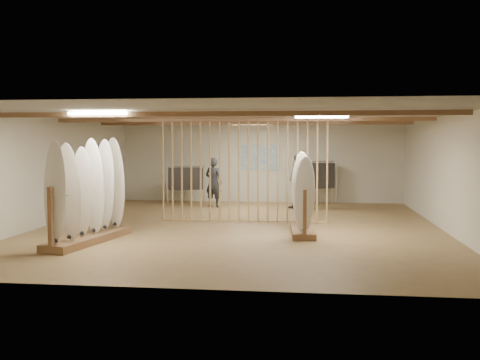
# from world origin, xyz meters

# --- Properties ---
(floor) EXTENTS (12.00, 12.00, 0.00)m
(floor) POSITION_xyz_m (0.00, 0.00, 0.00)
(floor) COLOR olive
(floor) RESTS_ON ground
(ceiling) EXTENTS (12.00, 12.00, 0.00)m
(ceiling) POSITION_xyz_m (0.00, 0.00, 2.80)
(ceiling) COLOR #9B9992
(ceiling) RESTS_ON ground
(wall_back) EXTENTS (12.00, 0.00, 12.00)m
(wall_back) POSITION_xyz_m (0.00, 6.00, 1.40)
(wall_back) COLOR beige
(wall_back) RESTS_ON ground
(wall_front) EXTENTS (12.00, 0.00, 12.00)m
(wall_front) POSITION_xyz_m (0.00, -6.00, 1.40)
(wall_front) COLOR beige
(wall_front) RESTS_ON ground
(wall_left) EXTENTS (0.00, 12.00, 12.00)m
(wall_left) POSITION_xyz_m (-5.00, 0.00, 1.40)
(wall_left) COLOR beige
(wall_left) RESTS_ON ground
(wall_right) EXTENTS (0.00, 12.00, 12.00)m
(wall_right) POSITION_xyz_m (5.00, 0.00, 1.40)
(wall_right) COLOR beige
(wall_right) RESTS_ON ground
(ceiling_slats) EXTENTS (9.50, 6.12, 0.10)m
(ceiling_slats) POSITION_xyz_m (0.00, 0.00, 2.72)
(ceiling_slats) COLOR brown
(ceiling_slats) RESTS_ON ground
(light_panels) EXTENTS (1.20, 0.35, 0.06)m
(light_panels) POSITION_xyz_m (0.00, 0.00, 2.74)
(light_panels) COLOR white
(light_panels) RESTS_ON ground
(bamboo_partition) EXTENTS (4.45, 0.05, 2.78)m
(bamboo_partition) POSITION_xyz_m (0.00, 0.80, 1.40)
(bamboo_partition) COLOR tan
(bamboo_partition) RESTS_ON ground
(poster) EXTENTS (1.40, 0.03, 0.90)m
(poster) POSITION_xyz_m (0.00, 5.98, 1.60)
(poster) COLOR #3371B4
(poster) RESTS_ON ground
(rack_left) EXTENTS (1.06, 2.76, 2.17)m
(rack_left) POSITION_xyz_m (-2.97, -2.56, 0.74)
(rack_left) COLOR brown
(rack_left) RESTS_ON floor
(rack_right) EXTENTS (0.64, 1.99, 1.87)m
(rack_right) POSITION_xyz_m (1.58, -0.83, 0.64)
(rack_right) COLOR brown
(rack_right) RESTS_ON floor
(clothing_rack_a) EXTENTS (1.21, 0.64, 1.35)m
(clothing_rack_a) POSITION_xyz_m (-2.53, 5.04, 0.88)
(clothing_rack_a) COLOR silver
(clothing_rack_a) RESTS_ON floor
(clothing_rack_b) EXTENTS (1.37, 0.75, 1.53)m
(clothing_rack_b) POSITION_xyz_m (1.92, 5.40, 0.99)
(clothing_rack_b) COLOR silver
(clothing_rack_b) RESTS_ON floor
(shopper_a) EXTENTS (0.79, 0.66, 1.85)m
(shopper_a) POSITION_xyz_m (-1.40, 4.22, 0.93)
(shopper_a) COLOR #23242A
(shopper_a) RESTS_ON floor
(shopper_b) EXTENTS (1.15, 1.01, 2.01)m
(shopper_b) POSITION_xyz_m (1.46, 3.85, 1.01)
(shopper_b) COLOR #3B322D
(shopper_b) RESTS_ON floor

